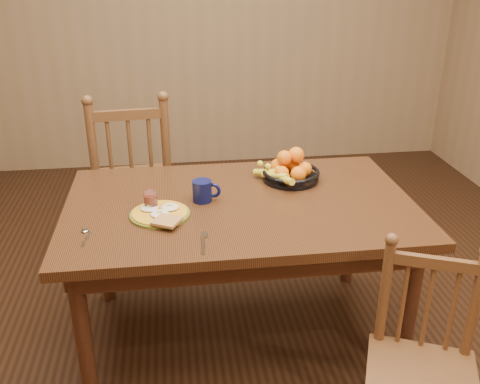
{
  "coord_description": "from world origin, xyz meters",
  "views": [
    {
      "loc": [
        -0.3,
        -2.21,
        1.81
      ],
      "look_at": [
        0.0,
        0.0,
        0.8
      ],
      "focal_mm": 40.0,
      "sensor_mm": 36.0,
      "label": 1
    }
  ],
  "objects": [
    {
      "name": "room",
      "position": [
        0.0,
        0.0,
        1.35
      ],
      "size": [
        4.52,
        5.02,
        2.72
      ],
      "color": "black",
      "rests_on": "ground"
    },
    {
      "name": "dining_table",
      "position": [
        0.0,
        0.0,
        0.67
      ],
      "size": [
        1.6,
        1.0,
        0.75
      ],
      "color": "black",
      "rests_on": "ground"
    },
    {
      "name": "chair_far",
      "position": [
        -0.55,
        0.84,
        0.53
      ],
      "size": [
        0.53,
        0.51,
        1.08
      ],
      "rotation": [
        0.0,
        0.0,
        3.22
      ],
      "color": "#462915",
      "rests_on": "ground"
    },
    {
      "name": "chair_near",
      "position": [
        0.56,
        -0.8,
        0.42
      ],
      "size": [
        0.5,
        0.5,
        0.86
      ],
      "rotation": [
        0.0,
        0.0,
        -0.4
      ],
      "color": "#462915",
      "rests_on": "ground"
    },
    {
      "name": "breakfast_plate",
      "position": [
        -0.36,
        -0.1,
        0.76
      ],
      "size": [
        0.26,
        0.31,
        0.04
      ],
      "color": "#59601E",
      "rests_on": "dining_table"
    },
    {
      "name": "fork",
      "position": [
        -0.19,
        -0.35,
        0.75
      ],
      "size": [
        0.04,
        0.18,
        0.0
      ],
      "rotation": [
        0.0,
        0.0,
        -0.06
      ],
      "color": "silver",
      "rests_on": "dining_table"
    },
    {
      "name": "spoon",
      "position": [
        -0.67,
        -0.22,
        0.75
      ],
      "size": [
        0.05,
        0.16,
        0.01
      ],
      "rotation": [
        0.0,
        0.0,
        -0.15
      ],
      "color": "silver",
      "rests_on": "dining_table"
    },
    {
      "name": "coffee_mug",
      "position": [
        -0.17,
        0.03,
        0.8
      ],
      "size": [
        0.13,
        0.09,
        0.1
      ],
      "color": "#0A0E37",
      "rests_on": "dining_table"
    },
    {
      "name": "juice_glass",
      "position": [
        -0.4,
        -0.04,
        0.79
      ],
      "size": [
        0.06,
        0.06,
        0.09
      ],
      "color": "silver",
      "rests_on": "dining_table"
    },
    {
      "name": "fruit_bowl",
      "position": [
        0.28,
        0.22,
        0.8
      ],
      "size": [
        0.32,
        0.32,
        0.17
      ],
      "color": "black",
      "rests_on": "dining_table"
    }
  ]
}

